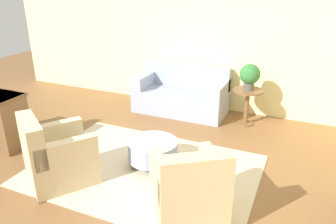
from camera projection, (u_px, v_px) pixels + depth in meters
The scene contains 9 objects.
ground_plane at pixel (144, 170), 4.84m from camera, with size 16.00×16.00×0.00m, color brown.
wall_back at pixel (207, 42), 6.75m from camera, with size 9.67×0.12×2.80m.
rug at pixel (144, 170), 4.84m from camera, with size 3.25×2.29×0.01m.
couch at pixel (181, 95), 6.85m from camera, with size 1.89×0.88×0.95m.
armchair_left at pixel (56, 157), 4.45m from camera, with size 1.12×1.14×0.98m.
armchair_right at pixel (189, 192), 3.74m from camera, with size 1.12×1.14×0.98m.
ottoman_table at pixel (153, 150), 4.87m from camera, with size 0.75×0.75×0.40m.
side_table at pixel (247, 101), 6.18m from camera, with size 0.56×0.56×0.70m.
potted_plant_on_side_table at pixel (250, 75), 5.99m from camera, with size 0.37×0.37×0.49m.
Camera 1 is at (1.99, -3.65, 2.65)m, focal length 35.00 mm.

